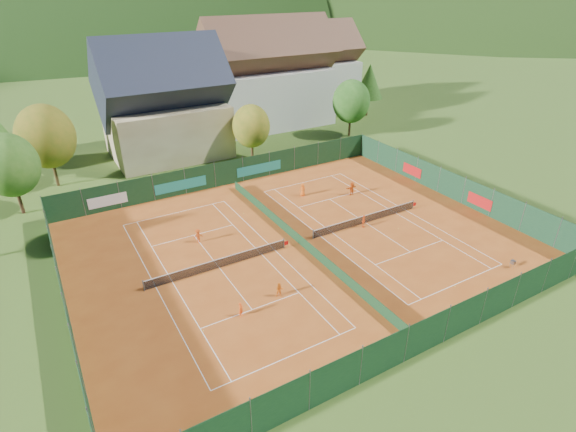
{
  "coord_description": "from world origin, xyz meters",
  "views": [
    {
      "loc": [
        -18.99,
        -30.62,
        21.97
      ],
      "look_at": [
        0.0,
        2.0,
        2.0
      ],
      "focal_mm": 28.0,
      "sensor_mm": 36.0,
      "label": 1
    }
  ],
  "objects_px": {
    "hotel_block_a": "(268,80)",
    "hotel_block_b": "(313,69)",
    "ball_hopper": "(513,262)",
    "player_right_near": "(364,221)",
    "player_left_near": "(241,309)",
    "player_left_far": "(198,236)",
    "chalet": "(165,107)",
    "player_left_mid": "(280,290)",
    "player_right_far_b": "(352,188)",
    "player_right_far_a": "(303,190)"
  },
  "relations": [
    {
      "from": "hotel_block_b",
      "to": "ball_hopper",
      "type": "xyz_separation_m",
      "value": [
        -16.22,
        -56.61,
        -6.06
      ]
    },
    {
      "from": "player_left_mid",
      "to": "player_left_far",
      "type": "distance_m",
      "value": 11.3
    },
    {
      "from": "ball_hopper",
      "to": "player_right_near",
      "type": "relative_size",
      "value": 0.61
    },
    {
      "from": "player_right_far_b",
      "to": "hotel_block_b",
      "type": "bearing_deg",
      "value": -118.81
    },
    {
      "from": "chalet",
      "to": "player_left_far",
      "type": "relative_size",
      "value": 11.77
    },
    {
      "from": "ball_hopper",
      "to": "player_right_far_a",
      "type": "distance_m",
      "value": 22.77
    },
    {
      "from": "hotel_block_a",
      "to": "player_left_far",
      "type": "distance_m",
      "value": 39.83
    },
    {
      "from": "hotel_block_b",
      "to": "player_left_mid",
      "type": "xyz_separation_m",
      "value": [
        -35.44,
        -50.04,
        -5.98
      ]
    },
    {
      "from": "player_left_near",
      "to": "player_left_far",
      "type": "bearing_deg",
      "value": 50.0
    },
    {
      "from": "player_right_near",
      "to": "hotel_block_b",
      "type": "bearing_deg",
      "value": 19.62
    },
    {
      "from": "hotel_block_a",
      "to": "hotel_block_b",
      "type": "distance_m",
      "value": 16.14
    },
    {
      "from": "player_left_near",
      "to": "player_right_near",
      "type": "distance_m",
      "value": 17.31
    },
    {
      "from": "hotel_block_a",
      "to": "hotel_block_b",
      "type": "bearing_deg",
      "value": 29.74
    },
    {
      "from": "hotel_block_a",
      "to": "hotel_block_b",
      "type": "relative_size",
      "value": 1.25
    },
    {
      "from": "player_left_far",
      "to": "player_right_near",
      "type": "xyz_separation_m",
      "value": [
        15.24,
        -5.52,
        -0.03
      ]
    },
    {
      "from": "player_left_far",
      "to": "player_left_mid",
      "type": "bearing_deg",
      "value": 104.42
    },
    {
      "from": "hotel_block_a",
      "to": "player_left_far",
      "type": "relative_size",
      "value": 15.69
    },
    {
      "from": "chalet",
      "to": "player_left_mid",
      "type": "relative_size",
      "value": 12.71
    },
    {
      "from": "hotel_block_b",
      "to": "player_left_near",
      "type": "relative_size",
      "value": 14.2
    },
    {
      "from": "chalet",
      "to": "player_left_near",
      "type": "bearing_deg",
      "value": -99.32
    },
    {
      "from": "ball_hopper",
      "to": "player_right_near",
      "type": "bearing_deg",
      "value": 118.62
    },
    {
      "from": "player_left_far",
      "to": "player_right_far_b",
      "type": "bearing_deg",
      "value": -175.29
    },
    {
      "from": "player_right_near",
      "to": "ball_hopper",
      "type": "bearing_deg",
      "value": -104.67
    },
    {
      "from": "hotel_block_a",
      "to": "player_right_far_a",
      "type": "distance_m",
      "value": 29.86
    },
    {
      "from": "hotel_block_a",
      "to": "hotel_block_b",
      "type": "height_order",
      "value": "hotel_block_a"
    },
    {
      "from": "player_left_mid",
      "to": "hotel_block_a",
      "type": "bearing_deg",
      "value": 85.81
    },
    {
      "from": "hotel_block_b",
      "to": "player_left_far",
      "type": "xyz_separation_m",
      "value": [
        -38.04,
        -39.05,
        -5.93
      ]
    },
    {
      "from": "ball_hopper",
      "to": "player_left_far",
      "type": "xyz_separation_m",
      "value": [
        -21.82,
        17.57,
        0.13
      ]
    },
    {
      "from": "ball_hopper",
      "to": "player_right_far_b",
      "type": "bearing_deg",
      "value": 98.84
    },
    {
      "from": "player_right_far_b",
      "to": "ball_hopper",
      "type": "bearing_deg",
      "value": 96.84
    },
    {
      "from": "player_right_far_b",
      "to": "player_right_far_a",
      "type": "bearing_deg",
      "value": -29.12
    },
    {
      "from": "chalet",
      "to": "player_right_near",
      "type": "bearing_deg",
      "value": -71.54
    },
    {
      "from": "ball_hopper",
      "to": "player_left_mid",
      "type": "xyz_separation_m",
      "value": [
        -19.22,
        6.58,
        0.08
      ]
    },
    {
      "from": "player_left_far",
      "to": "chalet",
      "type": "bearing_deg",
      "value": -100.26
    },
    {
      "from": "player_right_near",
      "to": "player_left_near",
      "type": "bearing_deg",
      "value": 157.19
    },
    {
      "from": "chalet",
      "to": "player_left_near",
      "type": "xyz_separation_m",
      "value": [
        -6.01,
        -36.62,
        -6.02
      ]
    },
    {
      "from": "hotel_block_a",
      "to": "player_left_mid",
      "type": "bearing_deg",
      "value": -117.02
    },
    {
      "from": "player_right_far_a",
      "to": "player_left_far",
      "type": "bearing_deg",
      "value": 30.01
    },
    {
      "from": "chalet",
      "to": "hotel_block_b",
      "type": "distance_m",
      "value": 35.85
    },
    {
      "from": "hotel_block_a",
      "to": "player_right_far_b",
      "type": "bearing_deg",
      "value": -99.76
    },
    {
      "from": "hotel_block_b",
      "to": "player_right_far_a",
      "type": "height_order",
      "value": "hotel_block_b"
    },
    {
      "from": "chalet",
      "to": "player_right_far_a",
      "type": "height_order",
      "value": "chalet"
    },
    {
      "from": "hotel_block_a",
      "to": "player_right_near",
      "type": "xyz_separation_m",
      "value": [
        -8.8,
        -36.57,
        -6.72
      ]
    },
    {
      "from": "player_left_near",
      "to": "player_right_near",
      "type": "height_order",
      "value": "player_right_near"
    },
    {
      "from": "ball_hopper",
      "to": "player_right_near",
      "type": "distance_m",
      "value": 13.73
    },
    {
      "from": "player_left_far",
      "to": "player_right_near",
      "type": "relative_size",
      "value": 1.04
    },
    {
      "from": "player_left_mid",
      "to": "player_right_far_a",
      "type": "distance_m",
      "value": 18.57
    },
    {
      "from": "hotel_block_a",
      "to": "ball_hopper",
      "type": "height_order",
      "value": "hotel_block_a"
    },
    {
      "from": "player_right_far_b",
      "to": "player_left_near",
      "type": "bearing_deg",
      "value": 30.72
    },
    {
      "from": "player_right_far_a",
      "to": "player_right_far_b",
      "type": "xyz_separation_m",
      "value": [
        5.03,
        -2.58,
        0.03
      ]
    }
  ]
}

